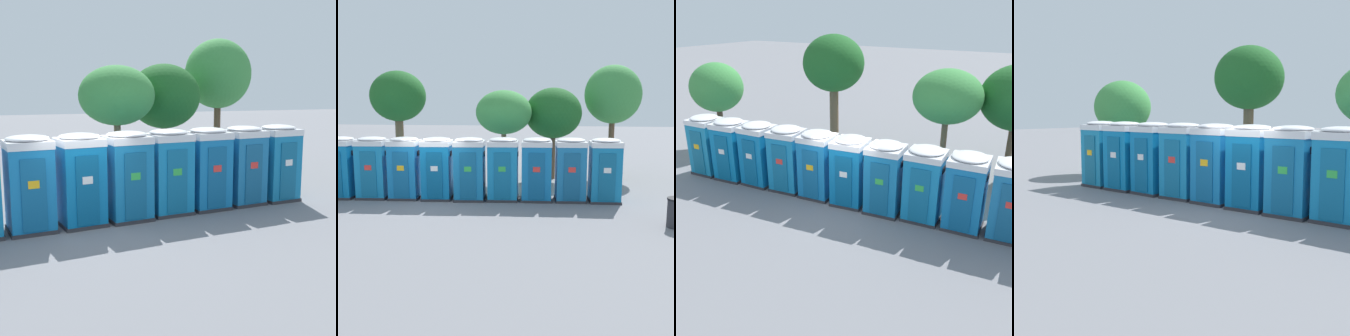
% 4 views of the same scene
% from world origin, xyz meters
% --- Properties ---
extents(ground_plane, '(120.00, 120.00, 0.00)m').
position_xyz_m(ground_plane, '(0.00, 0.00, 0.00)').
color(ground_plane, slate).
extents(portapotty_2, '(1.24, 1.25, 2.54)m').
position_xyz_m(portapotty_2, '(-4.06, -0.05, 1.28)').
color(portapotty_2, '#2D2D33').
rests_on(portapotty_2, ground).
extents(portapotty_3, '(1.34, 1.34, 2.54)m').
position_xyz_m(portapotty_3, '(-2.72, 0.09, 1.28)').
color(portapotty_3, '#2D2D33').
rests_on(portapotty_3, ground).
extents(portapotty_4, '(1.30, 1.30, 2.54)m').
position_xyz_m(portapotty_4, '(-1.37, 0.19, 1.28)').
color(portapotty_4, '#2D2D33').
rests_on(portapotty_4, ground).
extents(portapotty_5, '(1.32, 1.34, 2.54)m').
position_xyz_m(portapotty_5, '(-0.02, 0.27, 1.28)').
color(portapotty_5, '#2D2D33').
rests_on(portapotty_5, ground).
extents(portapotty_6, '(1.34, 1.32, 2.54)m').
position_xyz_m(portapotty_6, '(1.32, 0.35, 1.28)').
color(portapotty_6, '#2D2D33').
rests_on(portapotty_6, ground).
extents(portapotty_7, '(1.32, 1.29, 2.54)m').
position_xyz_m(portapotty_7, '(2.66, 0.55, 1.28)').
color(portapotty_7, '#2D2D33').
rests_on(portapotty_7, ground).
extents(portapotty_8, '(1.30, 1.28, 2.54)m').
position_xyz_m(portapotty_8, '(4.01, 0.66, 1.28)').
color(portapotty_8, '#2D2D33').
rests_on(portapotty_8, ground).
extents(portapotty_9, '(1.31, 1.31, 2.54)m').
position_xyz_m(portapotty_9, '(5.35, 0.79, 1.28)').
color(portapotty_9, '#2D2D33').
rests_on(portapotty_9, ground).
extents(portapotty_10, '(1.29, 1.28, 2.54)m').
position_xyz_m(portapotty_10, '(6.70, 0.84, 1.28)').
color(portapotty_10, '#2D2D33').
rests_on(portapotty_10, ground).
extents(street_tree_1, '(2.98, 2.98, 5.92)m').
position_xyz_m(street_tree_1, '(7.54, 6.84, 4.35)').
color(street_tree_1, brown).
rests_on(street_tree_1, ground).
extents(street_tree_2, '(2.90, 2.90, 5.61)m').
position_xyz_m(street_tree_2, '(-3.67, 4.97, 4.22)').
color(street_tree_2, brown).
rests_on(street_tree_2, ground).
extents(street_tree_3, '(2.73, 2.73, 4.55)m').
position_xyz_m(street_tree_3, '(2.11, 4.17, 3.45)').
color(street_tree_3, brown).
rests_on(street_tree_3, ground).
extents(street_tree_4, '(2.91, 2.91, 4.71)m').
position_xyz_m(street_tree_4, '(4.46, 5.57, 3.40)').
color(street_tree_4, brown).
rests_on(street_tree_4, ground).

